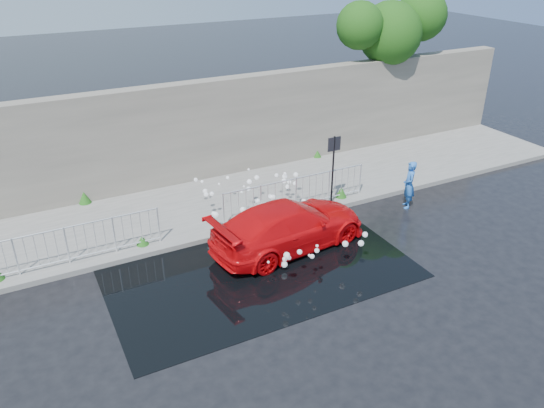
% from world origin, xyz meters
% --- Properties ---
extents(ground, '(90.00, 90.00, 0.00)m').
position_xyz_m(ground, '(0.00, 0.00, 0.00)').
color(ground, black).
rests_on(ground, ground).
extents(pavement, '(30.00, 4.00, 0.15)m').
position_xyz_m(pavement, '(0.00, 5.00, 0.07)').
color(pavement, '#62625D').
rests_on(pavement, ground).
extents(curb, '(30.00, 0.25, 0.16)m').
position_xyz_m(curb, '(0.00, 3.00, 0.08)').
color(curb, '#62625D').
rests_on(curb, ground).
extents(retaining_wall, '(30.00, 0.60, 3.50)m').
position_xyz_m(retaining_wall, '(0.00, 7.20, 1.90)').
color(retaining_wall, '#605A51').
rests_on(retaining_wall, pavement).
extents(puddle, '(8.00, 5.00, 0.01)m').
position_xyz_m(puddle, '(0.50, 1.00, 0.01)').
color(puddle, black).
rests_on(puddle, ground).
extents(sign_post, '(0.45, 0.06, 2.50)m').
position_xyz_m(sign_post, '(4.20, 3.10, 1.72)').
color(sign_post, black).
rests_on(sign_post, ground).
extents(tree, '(4.95, 2.52, 6.23)m').
position_xyz_m(tree, '(9.64, 7.42, 4.80)').
color(tree, '#332114').
rests_on(tree, ground).
extents(railing_left, '(5.05, 0.05, 1.10)m').
position_xyz_m(railing_left, '(-4.00, 3.35, 0.74)').
color(railing_left, silver).
rests_on(railing_left, pavement).
extents(railing_right, '(5.05, 0.05, 1.10)m').
position_xyz_m(railing_right, '(3.00, 3.35, 0.74)').
color(railing_right, silver).
rests_on(railing_right, pavement).
extents(weeds, '(12.17, 3.93, 0.45)m').
position_xyz_m(weeds, '(-0.21, 4.46, 0.34)').
color(weeds, '#1D4512').
rests_on(weeds, pavement).
extents(water_spray, '(3.49, 5.61, 1.13)m').
position_xyz_m(water_spray, '(1.85, 2.88, 0.74)').
color(water_spray, white).
rests_on(water_spray, ground).
extents(red_car, '(4.91, 2.50, 1.37)m').
position_xyz_m(red_car, '(1.80, 1.62, 0.68)').
color(red_car, red).
rests_on(red_car, ground).
extents(person, '(0.62, 0.70, 1.60)m').
position_xyz_m(person, '(6.50, 2.04, 0.80)').
color(person, blue).
rests_on(person, ground).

